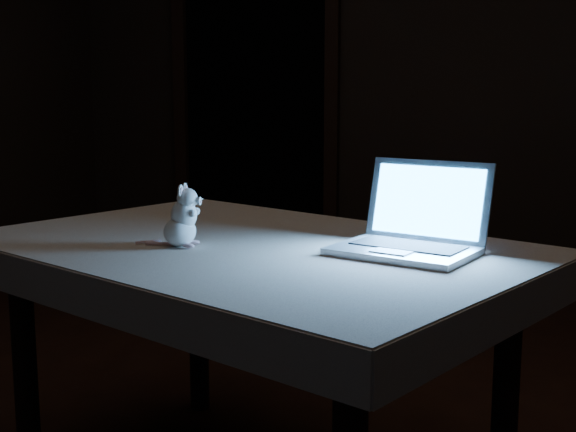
% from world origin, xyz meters
% --- Properties ---
extents(back_wall, '(4.50, 0.04, 2.60)m').
position_xyz_m(back_wall, '(0.00, 2.50, 1.30)').
color(back_wall, black).
rests_on(back_wall, ground).
extents(doorway, '(1.06, 0.36, 2.13)m').
position_xyz_m(doorway, '(-1.10, 2.50, 1.06)').
color(doorway, black).
rests_on(doorway, back_wall).
extents(table, '(1.46, 1.20, 0.67)m').
position_xyz_m(table, '(-0.04, -0.14, 0.34)').
color(table, black).
rests_on(table, floor).
extents(tablecloth, '(1.61, 1.41, 0.09)m').
position_xyz_m(tablecloth, '(0.04, -0.17, 0.63)').
color(tablecloth, beige).
rests_on(tablecloth, table).
extents(laptop, '(0.36, 0.34, 0.21)m').
position_xyz_m(laptop, '(0.34, -0.15, 0.78)').
color(laptop, '#BCBCC1').
rests_on(laptop, tablecloth).
extents(plush_mouse, '(0.15, 0.15, 0.15)m').
position_xyz_m(plush_mouse, '(-0.18, -0.24, 0.75)').
color(plush_mouse, white).
rests_on(plush_mouse, tablecloth).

